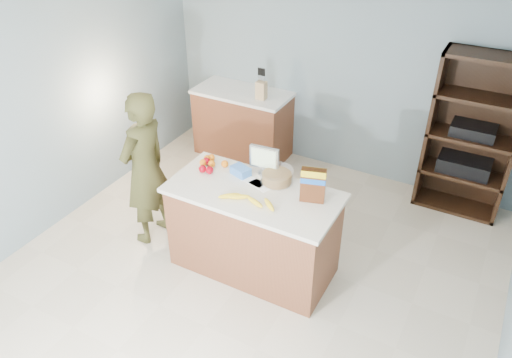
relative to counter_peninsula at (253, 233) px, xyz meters
The scene contains 15 objects.
floor 0.51m from the counter_peninsula, 90.00° to the right, with size 4.50×5.00×0.02m, color beige.
walls 1.27m from the counter_peninsula, 90.00° to the right, with size 4.52×5.02×2.51m.
counter_peninsula is the anchor object (origin of this frame).
back_cabinet 2.25m from the counter_peninsula, 122.28° to the left, with size 1.24×0.62×0.90m.
shelving_unit 2.61m from the counter_peninsula, 52.89° to the left, with size 0.90×0.40×1.80m.
person 1.25m from the counter_peninsula, behind, with size 0.59×0.39×1.62m, color #3B3A1B.
knife_block 2.10m from the counter_peninsula, 115.96° to the left, with size 0.12×0.10×0.31m.
envelopes 0.50m from the counter_peninsula, 103.38° to the left, with size 0.32×0.19×0.00m.
bananas 0.53m from the counter_peninsula, 77.08° to the right, with size 0.55×0.21×0.04m.
apples 0.77m from the counter_peninsula, behind, with size 0.19×0.21×0.07m.
oranges 0.80m from the counter_peninsula, 159.95° to the left, with size 0.27×0.19×0.07m.
blue_carton 0.60m from the counter_peninsula, 141.93° to the left, with size 0.18×0.12×0.08m, color blue.
salad_bowl 0.60m from the counter_peninsula, 63.65° to the left, with size 0.30×0.30×0.13m.
tv 0.72m from the counter_peninsula, 99.86° to the left, with size 0.28×0.12×0.28m.
cereal_box 0.85m from the counter_peninsula, 12.41° to the left, with size 0.22×0.14×0.32m.
Camera 1 is at (1.77, -2.91, 3.41)m, focal length 35.00 mm.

